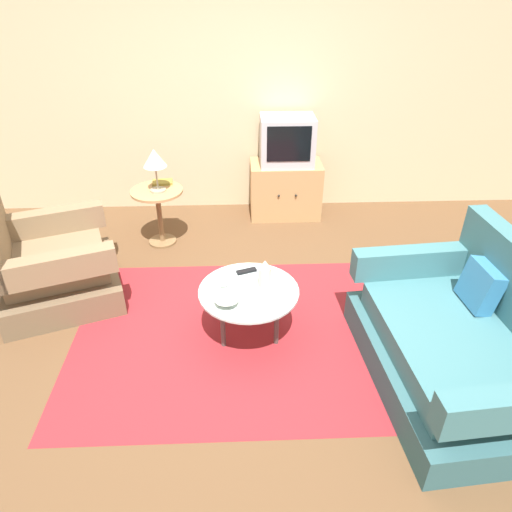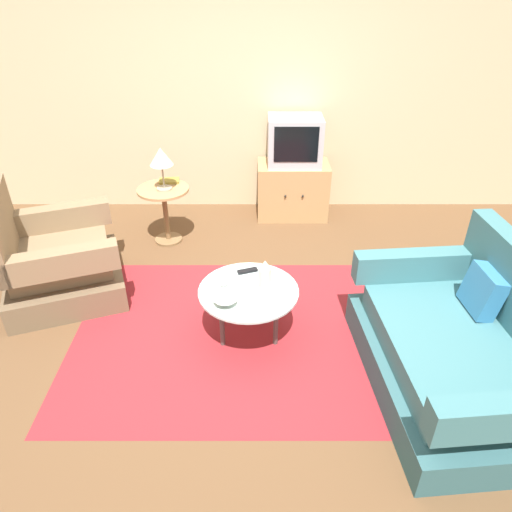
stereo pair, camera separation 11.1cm
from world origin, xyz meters
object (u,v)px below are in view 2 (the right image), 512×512
tv_stand (291,190)px  television (293,141)px  vase (264,274)px  bowl (224,301)px  coffee_table (248,294)px  side_table (163,204)px  book (168,181)px  mug (215,283)px  table_lamp (160,158)px  tv_remote_silver (248,294)px  couch (461,351)px  tv_remote_dark (246,271)px  armchair (52,263)px

tv_stand → television: television is taller
vase → bowl: vase is taller
vase → bowl: size_ratio=1.25×
coffee_table → side_table: side_table is taller
television → book: (-1.26, -0.42, -0.26)m
coffee_table → mug: mug is taller
mug → bowl: size_ratio=0.69×
television → table_lamp: 1.42m
bowl → television: bearing=74.2°
tv_remote_silver → couch: bearing=-26.0°
book → tv_stand: bearing=12.6°
coffee_table → tv_remote_dark: tv_remote_dark is taller
tv_remote_silver → book: 1.85m
tv_remote_dark → book: (-0.80, 1.35, 0.16)m
mug → tv_remote_silver: mug is taller
armchair → book: 1.37m
table_lamp → book: table_lamp is taller
coffee_table → television: 2.11m
mug → book: book is taller
armchair → vase: size_ratio=5.44×
couch → vase: 1.41m
tv_remote_dark → book: size_ratio=0.78×
television → tv_remote_dark: 1.89m
vase → bowl: bearing=-141.3°
couch → side_table: bearing=44.1°
tv_stand → book: same height
armchair → tv_remote_dark: (1.62, -0.29, 0.11)m
side_table → bowl: size_ratio=3.35×
mug → book: 1.67m
coffee_table → table_lamp: (-0.82, 1.40, 0.51)m
book → mug: bearing=-75.8°
couch → bowl: couch is taller
couch → book: (-2.20, 2.10, 0.29)m
coffee_table → book: 1.79m
couch → mug: 1.72m
mug → tv_remote_dark: mug is taller
side_table → television: television is taller
side_table → vase: bearing=-54.9°
table_lamp → tv_remote_silver: table_lamp is taller
table_lamp → tv_remote_dark: table_lamp is taller
table_lamp → bowl: table_lamp is taller
coffee_table → tv_remote_silver: size_ratio=4.32×
television → bowl: 2.30m
armchair → tv_remote_silver: 1.74m
bowl → book: bearing=110.3°
couch → television: 2.74m
couch → book: couch is taller
table_lamp → tv_remote_dark: bearing=-55.2°
armchair → mug: 1.49m
side_table → tv_stand: (1.30, 0.59, -0.12)m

